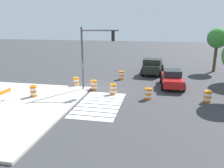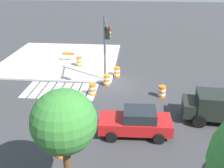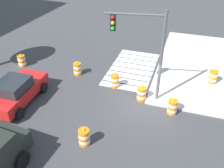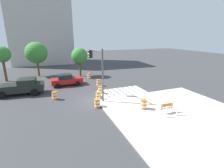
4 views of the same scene
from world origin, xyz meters
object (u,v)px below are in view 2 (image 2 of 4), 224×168
construction_barricade (69,55)px  traffic_light_pole (106,41)px  traffic_barrel_median_near (60,149)px  traffic_barrel_on_sidewalk (79,61)px  sports_car (136,122)px  traffic_barrel_far_curb (92,89)px  traffic_barrel_lane_center (117,72)px  pickup_truck (220,108)px  traffic_barrel_crosswalk_end (162,91)px  traffic_barrel_near_corner (75,108)px  traffic_barrel_median_far (107,80)px  street_tree_streetside_mid (64,122)px

construction_barricade → traffic_light_pole: bearing=127.6°
traffic_barrel_median_near → traffic_barrel_on_sidewalk: bearing=-82.6°
sports_car → traffic_barrel_median_near: (3.98, 2.47, -0.36)m
traffic_barrel_far_curb → traffic_barrel_lane_center: 4.29m
pickup_truck → traffic_barrel_far_curb: (8.84, -3.13, -0.52)m
traffic_barrel_median_near → construction_barricade: bearing=-78.1°
traffic_barrel_crosswalk_end → traffic_barrel_far_curb: 5.41m
traffic_barrel_crosswalk_end → traffic_barrel_median_near: size_ratio=1.00×
traffic_barrel_near_corner → traffic_barrel_median_far: bearing=-107.6°
sports_car → traffic_barrel_far_curb: 6.19m
traffic_barrel_median_far → traffic_barrel_far_curb: (0.91, 2.00, 0.00)m
traffic_barrel_lane_center → sports_car: bearing=101.4°
traffic_light_pole → street_tree_streetside_mid: 11.67m
traffic_barrel_on_sidewalk → street_tree_streetside_mid: bearing=99.9°
sports_car → pickup_truck: bearing=-159.7°
traffic_barrel_median_far → traffic_barrel_far_curb: same height
traffic_barrel_near_corner → traffic_light_pole: bearing=-108.1°
sports_car → construction_barricade: 14.84m
pickup_truck → traffic_light_pole: (7.95, -4.92, 2.94)m
traffic_barrel_crosswalk_end → traffic_barrel_on_sidewalk: (7.71, -6.05, 0.15)m
traffic_barrel_crosswalk_end → traffic_barrel_median_near: same height
traffic_barrel_on_sidewalk → sports_car: bearing=117.0°
traffic_barrel_median_far → traffic_barrel_on_sidewalk: (3.21, -4.17, 0.15)m
pickup_truck → traffic_barrel_near_corner: bearing=-0.5°
street_tree_streetside_mid → traffic_light_pole: bearing=-92.0°
construction_barricade → sports_car: bearing=119.2°
traffic_barrel_median_near → traffic_light_pole: size_ratio=0.19×
traffic_barrel_on_sidewalk → street_tree_streetside_mid: 16.53m
pickup_truck → traffic_barrel_far_curb: pickup_truck is taller
traffic_barrel_crosswalk_end → street_tree_streetside_mid: bearing=63.7°
traffic_barrel_median_far → traffic_barrel_on_sidewalk: bearing=-52.5°
traffic_barrel_on_sidewalk → traffic_barrel_near_corner: bearing=99.9°
traffic_barrel_near_corner → traffic_barrel_crosswalk_end: size_ratio=1.00×
construction_barricade → traffic_light_pole: (-4.66, 6.05, 3.19)m
traffic_barrel_median_near → traffic_barrel_near_corner: bearing=-87.7°
pickup_truck → traffic_barrel_near_corner: 9.55m
sports_car → traffic_barrel_median_far: size_ratio=4.27×
traffic_barrel_median_near → traffic_light_pole: 10.10m
street_tree_streetside_mid → pickup_truck: bearing=-141.1°
pickup_truck → traffic_barrel_on_sidewalk: size_ratio=5.19×
traffic_barrel_median_far → street_tree_streetside_mid: street_tree_streetside_mid is taller
traffic_barrel_crosswalk_end → traffic_light_pole: size_ratio=0.19×
traffic_barrel_far_curb → construction_barricade: 8.71m
pickup_truck → street_tree_streetside_mid: (8.36, 6.73, 2.56)m
sports_car → traffic_barrel_median_near: sports_car is taller
traffic_barrel_crosswalk_end → traffic_barrel_far_curb: bearing=1.2°
traffic_barrel_near_corner → traffic_barrel_lane_center: (-2.33, -7.02, 0.00)m
traffic_barrel_far_curb → traffic_light_pole: (-0.89, -1.80, 3.46)m
sports_car → construction_barricade: size_ratio=3.35×
traffic_barrel_lane_center → traffic_light_pole: traffic_light_pole is taller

